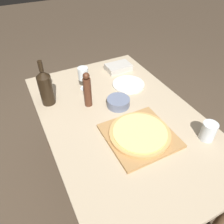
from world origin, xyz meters
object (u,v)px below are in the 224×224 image
object	(u,v)px
wine_glass	(83,74)
pepper_mill	(87,90)
wine_bottle	(46,87)
small_bowl	(118,102)
pizza	(140,133)

from	to	relation	value
wine_glass	pepper_mill	bearing A→B (deg)	-103.40
wine_bottle	small_bowl	bearing A→B (deg)	-30.94
wine_bottle	small_bowl	distance (m)	0.47
pepper_mill	small_bowl	world-z (taller)	pepper_mill
pizza	pepper_mill	xyz separation A→B (m)	(-0.15, 0.39, 0.09)
pepper_mill	wine_glass	distance (m)	0.19
pepper_mill	wine_glass	world-z (taller)	pepper_mill
pizza	pepper_mill	distance (m)	0.43
pepper_mill	pizza	bearing A→B (deg)	-69.69
wine_bottle	small_bowl	xyz separation A→B (m)	(0.40, -0.24, -0.10)
wine_bottle	pepper_mill	bearing A→B (deg)	-31.86
wine_glass	small_bowl	world-z (taller)	wine_glass
wine_bottle	wine_glass	xyz separation A→B (m)	(0.27, 0.05, -0.01)
wine_glass	small_bowl	distance (m)	0.32
small_bowl	pepper_mill	bearing A→B (deg)	150.32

